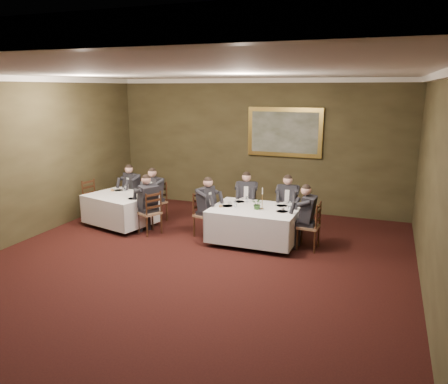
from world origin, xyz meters
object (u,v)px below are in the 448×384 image
Objects in this scene: diner_main_backleft at (246,206)px; diner_sec_backright at (156,201)px; chair_sec_endright at (150,221)px; chair_sec_endleft at (95,208)px; diner_main_endright at (308,225)px; diner_sec_endright at (149,212)px; table_second at (121,208)px; chair_main_endleft at (205,223)px; diner_main_endleft at (205,214)px; diner_sec_backleft at (133,196)px; chair_sec_backleft at (134,205)px; chair_sec_backright at (157,210)px; candlestick at (262,201)px; painting at (285,132)px; chair_main_backright at (287,220)px; diner_main_backright at (287,210)px; chair_main_backleft at (246,215)px; chair_main_endright at (309,236)px; centerpiece at (258,203)px; table_main at (255,222)px.

diner_sec_backright is at bearing -3.94° from diner_main_backleft.
chair_sec_endright is 1.96m from chair_sec_endleft.
diner_main_endright is 1.00× the size of diner_sec_endright.
diner_sec_endright reaches higher than table_second.
table_second is 2.19m from chair_main_endleft.
diner_main_endleft and diner_sec_backleft have the same top height.
chair_main_endleft is at bearing -90.00° from diner_main_endleft.
chair_sec_endleft is at bearing -1.27° from diner_main_backleft.
chair_sec_backright is (0.80, -0.21, 0.00)m from chair_sec_backleft.
candlestick reaches higher than chair_sec_backright.
chair_sec_endright is (-3.55, -0.28, -0.23)m from diner_main_endright.
diner_main_endright is at bearing 0.35° from table_second.
diner_main_backleft is 1.35× the size of chair_sec_backleft.
chair_sec_backleft is at bearing 82.58° from diner_main_endright.
diner_main_endright is 2.86× the size of candlestick.
diner_main_endright and diner_sec_endright have the same top height.
painting is (1.15, 2.60, 1.62)m from diner_main_endleft.
chair_main_backright is at bearing -151.06° from chair_sec_backright.
diner_main_backleft is at bearing -5.23° from diner_main_backright.
chair_main_backleft is 1.17m from diner_main_endleft.
chair_main_backright is (0.99, 0.00, -0.23)m from diner_main_backleft.
chair_main_endleft is 1.69m from chair_sec_backright.
chair_main_endleft is 1.00× the size of chair_main_endright.
candlestick reaches higher than chair_main_endright.
diner_sec_endright reaches higher than chair_sec_backright.
chair_main_endleft is 1.00× the size of chair_sec_endright.
chair_sec_endleft is at bearing 102.44° from diner_sec_endright.
table_second is at bearing 70.97° from chair_sec_backright.
candlestick is at bearing 40.18° from centerpiece.
chair_sec_endright reaches higher than table_main.
chair_main_endright is 3.59m from diner_sec_endright.
diner_main_endright reaches higher than centerpiece.
chair_main_endright is 3.87× the size of centerpiece.
candlestick is at bearing 0.35° from table_second.
table_main and table_second have the same top height.
diner_sec_backright is (-1.58, 0.60, 0.23)m from chair_main_endleft.
chair_sec_endright is (1.15, -1.11, -0.23)m from diner_sec_backleft.
chair_main_backleft is 2.28m from chair_sec_endright.
candlestick is (-0.34, -0.95, 0.65)m from chair_main_backright.
diner_sec_backleft reaches higher than table_main.
chair_main_backright and chair_sec_endleft have the same top height.
diner_sec_backleft is at bearing 82.72° from diner_main_endright.
diner_main_endleft is 1.35× the size of chair_sec_endright.
centerpiece is at bearing 62.68° from diner_main_backright.
chair_main_endleft is 1.30m from diner_sec_endright.
diner_main_backright is at bearing -151.08° from diner_sec_backright.
diner_main_backright is 3.16m from chair_sec_endright.
chair_sec_endleft is at bearing 165.26° from table_second.
chair_main_endleft is 1.39m from centerpiece.
diner_main_backleft is 1.00× the size of diner_sec_backright.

